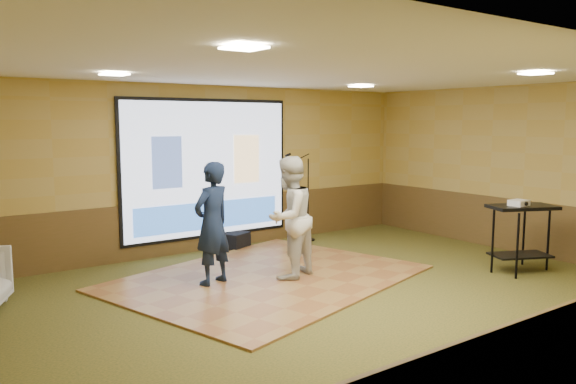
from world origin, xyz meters
TOP-DOWN VIEW (x-y plane):
  - ground at (0.00, 0.00)m, footprint 9.00×9.00m
  - room_shell at (0.00, 0.00)m, footprint 9.04×7.04m
  - wainscot_back at (0.00, 3.48)m, footprint 9.00×0.04m
  - wainscot_right at (4.48, 0.00)m, footprint 0.04×7.00m
  - projector_screen at (0.00, 3.44)m, footprint 3.32×0.06m
  - downlight_nw at (-2.20, 1.80)m, footprint 0.32×0.32m
  - downlight_ne at (2.20, 1.80)m, footprint 0.32×0.32m
  - downlight_sw at (-2.20, -1.50)m, footprint 0.32×0.32m
  - downlight_se at (2.20, -1.50)m, footprint 0.32×0.32m
  - dance_floor at (-0.18, 1.21)m, footprint 5.09×4.37m
  - player_left at (-1.01, 1.38)m, footprint 0.74×0.60m
  - player_right at (0.07, 1.02)m, footprint 1.07×0.96m
  - av_table at (3.29, -0.75)m, footprint 1.00×0.53m
  - projector at (3.20, -0.73)m, footprint 0.27×0.23m
  - mic_stand at (1.95, 3.06)m, footprint 0.69×0.28m
  - duffel_bag at (0.48, 3.25)m, footprint 0.56×0.47m

SIDE VIEW (x-z plane):
  - ground at x=0.00m, z-range 0.00..0.00m
  - dance_floor at x=-0.18m, z-range 0.00..0.03m
  - duffel_bag at x=0.48m, z-range 0.00..0.29m
  - wainscot_back at x=0.00m, z-range 0.00..0.95m
  - wainscot_right at x=4.48m, z-range 0.00..0.95m
  - mic_stand at x=1.95m, z-range -0.39..1.37m
  - av_table at x=3.29m, z-range 0.23..1.28m
  - player_left at x=-1.01m, z-range 0.03..1.79m
  - player_right at x=0.07m, z-range 0.03..1.85m
  - projector at x=3.20m, z-range 1.06..1.15m
  - projector_screen at x=0.00m, z-range 0.21..2.73m
  - room_shell at x=0.00m, z-range 0.58..3.60m
  - downlight_nw at x=-2.20m, z-range 2.96..2.98m
  - downlight_ne at x=2.20m, z-range 2.96..2.98m
  - downlight_sw at x=-2.20m, z-range 2.96..2.98m
  - downlight_se at x=2.20m, z-range 2.96..2.98m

